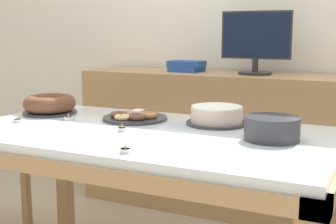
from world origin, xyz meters
name	(u,v)px	position (x,y,z in m)	size (l,w,h in m)	color
wall_back	(245,7)	(0.00, 1.40, 1.30)	(8.00, 0.10, 2.60)	silver
dining_table	(145,151)	(0.00, 0.00, 0.64)	(1.59, 0.88, 0.73)	silver
sideboard	(228,143)	(0.00, 1.10, 0.44)	(1.92, 0.44, 0.88)	tan
computer_monitor	(256,43)	(0.16, 1.10, 1.07)	(0.42, 0.20, 0.38)	#262628
book_stack	(187,66)	(-0.29, 1.10, 0.92)	(0.22, 0.18, 0.07)	#23478C
cake_chocolate_round	(217,116)	(0.23, 0.25, 0.77)	(0.27, 0.27, 0.08)	#333338
cake_golden_bundt	(50,105)	(-0.62, 0.14, 0.78)	(0.27, 0.27, 0.09)	#333338
pastry_platter	(135,117)	(-0.15, 0.19, 0.75)	(0.30, 0.30, 0.04)	#333338
plate_stack	(272,128)	(0.52, 0.06, 0.78)	(0.21, 0.21, 0.09)	#333338
tealight_centre	(68,118)	(-0.42, 0.04, 0.74)	(0.04, 0.04, 0.04)	silver
tealight_right_edge	(125,150)	(0.12, -0.35, 0.74)	(0.04, 0.04, 0.04)	silver
tealight_near_front	(18,120)	(-0.60, -0.10, 0.74)	(0.04, 0.04, 0.04)	silver
tealight_left_edge	(122,129)	(-0.07, -0.06, 0.74)	(0.04, 0.04, 0.04)	silver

